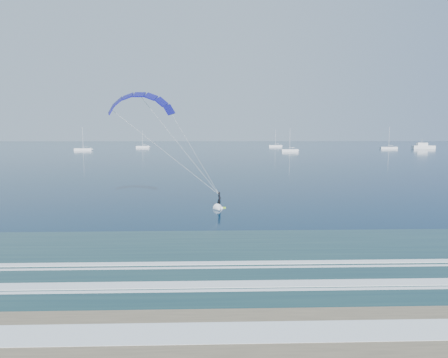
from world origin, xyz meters
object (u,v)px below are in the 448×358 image
sailboat_2 (290,150)px  sailboat_4 (389,148)px  motor_yacht (423,146)px  kitesurfer_rig (181,147)px  sailboat_3 (275,146)px  sailboat_0 (83,149)px  sailboat_1 (143,147)px

sailboat_2 → sailboat_4: size_ratio=0.87×
motor_yacht → sailboat_4: bearing=-175.3°
kitesurfer_rig → sailboat_3: (46.44, 223.43, -6.93)m
sailboat_2 → sailboat_3: size_ratio=0.97×
kitesurfer_rig → sailboat_3: kitesurfer_rig is taller
sailboat_2 → sailboat_0: bearing=171.6°
kitesurfer_rig → sailboat_2: kitesurfer_rig is taller
sailboat_0 → sailboat_4: 173.57m
sailboat_1 → sailboat_3: (86.70, 14.19, 0.01)m
sailboat_0 → sailboat_2: (107.63, -15.94, -0.00)m
kitesurfer_rig → sailboat_0: bearing=111.0°
sailboat_0 → sailboat_2: 108.81m
motor_yacht → sailboat_0: (-194.19, -18.89, -0.73)m
sailboat_2 → sailboat_3: 69.67m
kitesurfer_rig → sailboat_4: (107.70, 186.92, -6.92)m
kitesurfer_rig → motor_yacht: kitesurfer_rig is taller
sailboat_3 → kitesurfer_rig: bearing=-101.7°
sailboat_3 → sailboat_4: bearing=-30.8°
sailboat_4 → kitesurfer_rig: bearing=-119.9°
motor_yacht → sailboat_2: bearing=-158.1°
sailboat_0 → sailboat_3: sailboat_0 is taller
sailboat_1 → sailboat_3: 87.86m
kitesurfer_rig → sailboat_0: kitesurfer_rig is taller
sailboat_0 → kitesurfer_rig: bearing=-69.0°
sailboat_0 → sailboat_2: bearing=-8.4°
sailboat_0 → sailboat_4: bearing=5.7°
sailboat_0 → sailboat_1: 46.57m
motor_yacht → sailboat_0: 195.11m
sailboat_1 → sailboat_4: bearing=-8.6°
motor_yacht → sailboat_0: size_ratio=1.05×
sailboat_3 → sailboat_1: bearing=-170.7°
sailboat_2 → sailboat_3: sailboat_3 is taller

